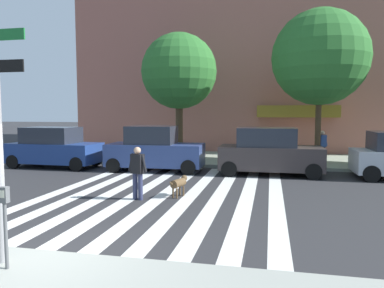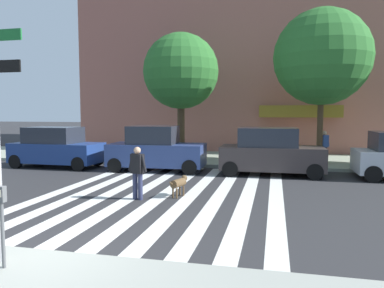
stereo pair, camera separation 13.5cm
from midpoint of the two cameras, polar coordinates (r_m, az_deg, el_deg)
ground_plane at (r=12.69m, az=-7.39°, el=-7.36°), size 160.00×160.00×0.00m
sidewalk_far at (r=21.07m, az=0.62°, el=-2.19°), size 80.00×6.00×0.15m
crosswalk_stripes at (r=12.48m, az=-4.30°, el=-7.53°), size 7.65×11.01×0.01m
apartment_block at (r=33.18m, az=11.21°, el=19.51°), size 25.27×18.63×22.17m
parking_meter_curbside at (r=6.78m, az=-27.60°, el=-9.89°), size 0.14×0.11×1.36m
parked_car_near_curb at (r=19.22m, az=-20.84°, el=-0.57°), size 4.43×2.08×1.97m
parked_car_behind_first at (r=16.97m, az=-6.06°, el=-0.93°), size 4.43×2.07×2.07m
parked_car_third_in_line at (r=16.13m, az=11.68°, el=-1.27°), size 4.37×2.00×2.04m
street_tree_nearest at (r=20.27m, az=-2.22°, el=11.19°), size 4.10×4.10×6.83m
street_tree_middle at (r=19.02m, az=19.09°, el=12.59°), size 4.58×4.58×7.46m
pedestrian_dog_walker at (r=11.45m, az=-8.80°, el=-4.01°), size 0.70×0.34×1.64m
dog_on_leash at (r=11.80m, az=-2.34°, el=-6.07°), size 0.44×0.98×0.65m
pedestrian_bystander at (r=19.28m, az=19.38°, el=-0.15°), size 0.60×0.52×1.64m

